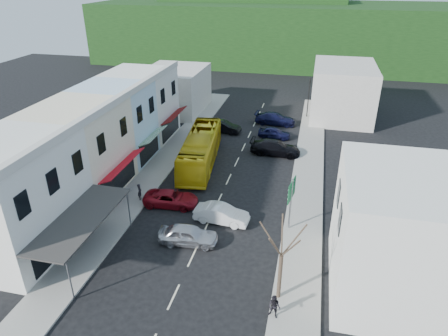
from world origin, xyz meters
TOP-DOWN VIEW (x-y plane):
  - ground at (0.00, 0.00)m, footprint 120.00×120.00m
  - sidewalk_left at (-7.50, 10.00)m, footprint 3.00×52.00m
  - sidewalk_right at (7.50, 10.00)m, footprint 3.00×52.00m
  - shopfront_row at (-12.49, 5.00)m, footprint 8.25×30.00m
  - right_building at (13.50, -4.00)m, footprint 8.00×9.00m
  - distant_block_left at (-12.00, 27.00)m, footprint 8.00×10.00m
  - distant_block_right at (11.00, 30.00)m, footprint 8.00×12.00m
  - hillside at (-1.45, 65.09)m, footprint 80.00×26.00m
  - bus at (-3.58, 10.65)m, footprint 3.86×11.82m
  - car_silver at (-0.74, -2.55)m, footprint 4.53×2.15m
  - car_white at (1.02, 0.73)m, footprint 4.52×2.11m
  - car_red at (-3.83, 2.25)m, footprint 4.72×2.21m
  - car_black_near at (3.74, 14.88)m, footprint 4.56×1.99m
  - car_navy_mid at (3.09, 19.63)m, footprint 4.55×2.21m
  - car_black_far at (-3.34, 20.06)m, footprint 4.59×2.34m
  - car_navy_far at (2.64, 24.38)m, footprint 4.59×2.06m
  - pedestrian_left at (-6.74, 2.32)m, footprint 0.61×0.71m
  - pedestrian_right at (6.30, -8.31)m, footprint 0.80×0.62m
  - direction_sign at (6.40, 0.92)m, footprint 0.94×2.09m
  - street_tree at (6.39, -6.63)m, footprint 2.85×2.85m
  - traffic_signal at (6.60, 28.05)m, footprint 0.61×1.12m

SIDE VIEW (x-z plane):
  - ground at x=0.00m, z-range 0.00..0.00m
  - sidewalk_left at x=-7.50m, z-range 0.00..0.15m
  - sidewalk_right at x=7.50m, z-range 0.00..0.15m
  - car_silver at x=-0.74m, z-range 0.00..1.40m
  - car_white at x=1.02m, z-range 0.00..1.40m
  - car_red at x=-3.83m, z-range 0.00..1.40m
  - car_black_near at x=3.74m, z-range 0.00..1.40m
  - car_navy_mid at x=3.09m, z-range 0.00..1.40m
  - car_black_far at x=-3.34m, z-range 0.00..1.40m
  - car_navy_far at x=2.64m, z-range 0.00..1.40m
  - pedestrian_left at x=-6.74m, z-range 0.15..1.85m
  - pedestrian_right at x=6.30m, z-range 0.15..1.85m
  - bus at x=-3.58m, z-range 0.00..3.10m
  - direction_sign at x=6.40m, z-range 0.00..4.46m
  - traffic_signal at x=6.60m, z-range 0.00..5.44m
  - distant_block_left at x=-12.00m, z-range 0.00..6.00m
  - street_tree at x=6.39m, z-range 0.00..6.65m
  - distant_block_right at x=11.00m, z-range 0.00..7.00m
  - shopfront_row at x=-12.49m, z-range 0.00..8.00m
  - right_building at x=13.50m, z-range 0.00..8.00m
  - hillside at x=-1.45m, z-range -0.27..13.73m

